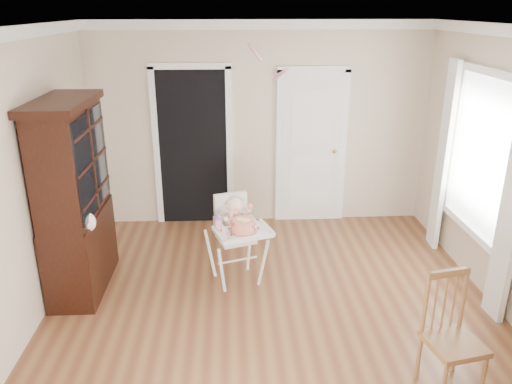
{
  "coord_description": "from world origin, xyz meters",
  "views": [
    {
      "loc": [
        -0.38,
        -4.04,
        2.85
      ],
      "look_at": [
        -0.14,
        0.71,
        1.08
      ],
      "focal_mm": 35.0,
      "sensor_mm": 36.0,
      "label": 1
    }
  ],
  "objects_px": {
    "high_chair": "(236,230)",
    "cake": "(243,226)",
    "sippy_cup": "(218,223)",
    "dining_chair": "(452,338)",
    "china_cabinet": "(75,199)"
  },
  "relations": [
    {
      "from": "dining_chair",
      "to": "china_cabinet",
      "type": "bearing_deg",
      "value": 140.86
    },
    {
      "from": "high_chair",
      "to": "dining_chair",
      "type": "xyz_separation_m",
      "value": [
        1.64,
        -1.72,
        -0.16
      ]
    },
    {
      "from": "high_chair",
      "to": "sippy_cup",
      "type": "relative_size",
      "value": 5.11
    },
    {
      "from": "cake",
      "to": "china_cabinet",
      "type": "xyz_separation_m",
      "value": [
        -1.71,
        0.19,
        0.26
      ]
    },
    {
      "from": "high_chair",
      "to": "cake",
      "type": "relative_size",
      "value": 3.39
    },
    {
      "from": "high_chair",
      "to": "china_cabinet",
      "type": "bearing_deg",
      "value": 162.58
    },
    {
      "from": "cake",
      "to": "dining_chair",
      "type": "bearing_deg",
      "value": -43.84
    },
    {
      "from": "cake",
      "to": "sippy_cup",
      "type": "height_order",
      "value": "sippy_cup"
    },
    {
      "from": "high_chair",
      "to": "sippy_cup",
      "type": "height_order",
      "value": "high_chair"
    },
    {
      "from": "cake",
      "to": "sippy_cup",
      "type": "xyz_separation_m",
      "value": [
        -0.25,
        0.05,
        0.01
      ]
    },
    {
      "from": "high_chair",
      "to": "sippy_cup",
      "type": "bearing_deg",
      "value": -156.06
    },
    {
      "from": "sippy_cup",
      "to": "dining_chair",
      "type": "distance_m",
      "value": 2.42
    },
    {
      "from": "cake",
      "to": "china_cabinet",
      "type": "relative_size",
      "value": 0.14
    },
    {
      "from": "high_chair",
      "to": "cake",
      "type": "height_order",
      "value": "high_chair"
    },
    {
      "from": "high_chair",
      "to": "china_cabinet",
      "type": "distance_m",
      "value": 1.68
    }
  ]
}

